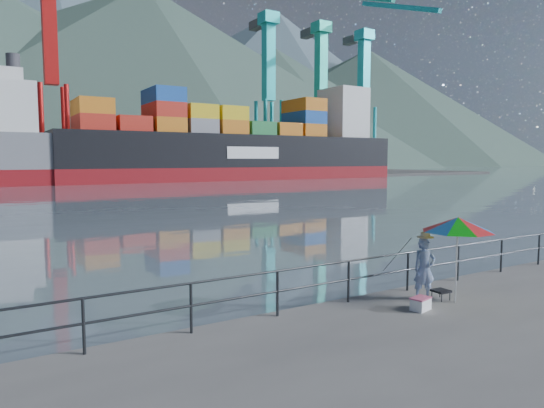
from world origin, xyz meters
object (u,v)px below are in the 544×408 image
Objects in this scene: cooler_bag at (421,304)px; beach_umbrella at (458,224)px; fisherman at (424,269)px; container_ship at (247,146)px.

beach_umbrella is at bearing -14.78° from cooler_bag.
container_ship is (32.92, 69.91, 5.05)m from fisherman.
fisherman is 77.44m from container_ship.
beach_umbrella reaches higher than cooler_bag.
container_ship reaches higher than fisherman.
beach_umbrella is at bearing -27.99° from fisherman.
beach_umbrella is 0.04× the size of container_ship.
container_ship is at bearing 50.74° from cooler_bag.
cooler_bag is 78.24m from container_ship.
container_ship is at bearing 84.98° from fisherman.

